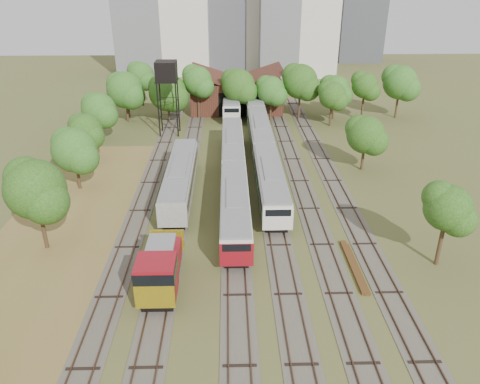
{
  "coord_description": "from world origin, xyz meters",
  "views": [
    {
      "loc": [
        -2.57,
        -26.42,
        22.98
      ],
      "look_at": [
        -1.44,
        16.86,
        2.5
      ],
      "focal_mm": 35.0,
      "sensor_mm": 36.0,
      "label": 1
    }
  ],
  "objects_px": {
    "railcar_red_set": "(234,173)",
    "shunter_locomotive": "(160,271)",
    "railcar_green_set": "(260,133)",
    "water_tower": "(166,73)"
  },
  "relations": [
    {
      "from": "railcar_red_set",
      "to": "shunter_locomotive",
      "type": "distance_m",
      "value": 20.25
    },
    {
      "from": "railcar_red_set",
      "to": "railcar_green_set",
      "type": "relative_size",
      "value": 0.66
    },
    {
      "from": "railcar_green_set",
      "to": "shunter_locomotive",
      "type": "xyz_separation_m",
      "value": [
        -10.0,
        -33.96,
        -0.01
      ]
    },
    {
      "from": "shunter_locomotive",
      "to": "water_tower",
      "type": "distance_m",
      "value": 40.62
    },
    {
      "from": "shunter_locomotive",
      "to": "water_tower",
      "type": "xyz_separation_m",
      "value": [
        -3.63,
        39.76,
        7.47
      ]
    },
    {
      "from": "shunter_locomotive",
      "to": "railcar_red_set",
      "type": "bearing_deg",
      "value": 72.76
    },
    {
      "from": "railcar_green_set",
      "to": "water_tower",
      "type": "relative_size",
      "value": 4.69
    },
    {
      "from": "water_tower",
      "to": "railcar_green_set",
      "type": "bearing_deg",
      "value": -23.04
    },
    {
      "from": "railcar_green_set",
      "to": "water_tower",
      "type": "bearing_deg",
      "value": 156.96
    },
    {
      "from": "railcar_green_set",
      "to": "shunter_locomotive",
      "type": "bearing_deg",
      "value": -106.41
    }
  ]
}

